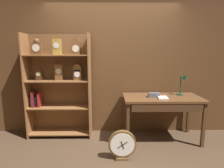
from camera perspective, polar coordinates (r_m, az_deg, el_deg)
name	(u,v)px	position (r m, az deg, el deg)	size (l,w,h in m)	color
back_wood_panel	(112,67)	(3.58, -0.07, 5.21)	(4.80, 0.05, 2.60)	brown
bookshelf	(59,83)	(3.53, -16.28, 0.23)	(1.17, 0.34, 1.92)	brown
workbench	(162,102)	(3.38, 15.43, -5.44)	(1.37, 0.69, 0.81)	brown
desk_lamp	(184,81)	(3.56, 21.47, 0.80)	(0.18, 0.18, 0.42)	#1E472D
toolbox_small	(154,95)	(3.32, 13.00, -3.33)	(0.20, 0.10, 0.08)	#595960
open_repair_manual	(163,98)	(3.26, 15.58, -4.15)	(0.16, 0.22, 0.03)	silver
round_clock_large	(122,145)	(2.86, 3.22, -18.48)	(0.42, 0.11, 0.46)	brown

